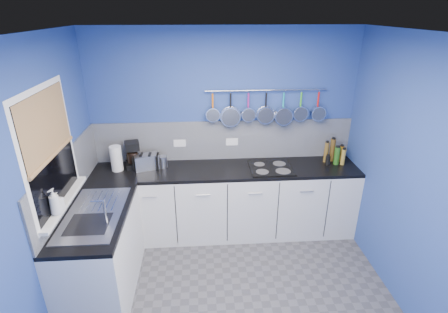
{
  "coord_description": "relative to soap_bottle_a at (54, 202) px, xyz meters",
  "views": [
    {
      "loc": [
        -0.28,
        -2.48,
        2.66
      ],
      "look_at": [
        -0.05,
        0.75,
        1.25
      ],
      "focal_mm": 27.27,
      "sensor_mm": 36.0,
      "label": 1
    }
  ],
  "objects": [
    {
      "name": "floor",
      "position": [
        1.53,
        -0.08,
        -1.18
      ],
      "size": [
        3.2,
        3.0,
        0.02
      ],
      "primitive_type": "cube",
      "color": "#47474C",
      "rests_on": "ground"
    },
    {
      "name": "ceiling",
      "position": [
        1.53,
        -0.08,
        1.34
      ],
      "size": [
        3.2,
        3.0,
        0.02
      ],
      "primitive_type": "cube",
      "color": "white",
      "rests_on": "ground"
    },
    {
      "name": "wall_back",
      "position": [
        1.53,
        1.43,
        0.08
      ],
      "size": [
        3.2,
        0.02,
        2.5
      ],
      "primitive_type": "cube",
      "color": "navy",
      "rests_on": "ground"
    },
    {
      "name": "wall_left",
      "position": [
        -0.08,
        -0.08,
        0.08
      ],
      "size": [
        0.02,
        3.0,
        2.5
      ],
      "primitive_type": "cube",
      "color": "navy",
      "rests_on": "ground"
    },
    {
      "name": "wall_right",
      "position": [
        3.14,
        -0.08,
        0.08
      ],
      "size": [
        0.02,
        3.0,
        2.5
      ],
      "primitive_type": "cube",
      "color": "navy",
      "rests_on": "ground"
    },
    {
      "name": "backsplash_back",
      "position": [
        1.53,
        1.41,
        -0.02
      ],
      "size": [
        3.2,
        0.02,
        0.5
      ],
      "primitive_type": "cube",
      "color": "#90939B",
      "rests_on": "wall_back"
    },
    {
      "name": "backsplash_left",
      "position": [
        -0.06,
        0.52,
        -0.02
      ],
      "size": [
        0.02,
        1.8,
        0.5
      ],
      "primitive_type": "cube",
      "color": "#90939B",
      "rests_on": "wall_left"
    },
    {
      "name": "cabinet_run_back",
      "position": [
        1.53,
        1.12,
        -0.74
      ],
      "size": [
        3.2,
        0.6,
        0.86
      ],
      "primitive_type": "cube",
      "color": "silver",
      "rests_on": "ground"
    },
    {
      "name": "worktop_back",
      "position": [
        1.53,
        1.12,
        -0.29
      ],
      "size": [
        3.2,
        0.6,
        0.04
      ],
      "primitive_type": "cube",
      "color": "black",
      "rests_on": "cabinet_run_back"
    },
    {
      "name": "cabinet_run_left",
      "position": [
        0.23,
        0.22,
        -0.74
      ],
      "size": [
        0.6,
        1.2,
        0.86
      ],
      "primitive_type": "cube",
      "color": "silver",
      "rests_on": "ground"
    },
    {
      "name": "worktop_left",
      "position": [
        0.23,
        0.22,
        -0.29
      ],
      "size": [
        0.6,
        1.2,
        0.04
      ],
      "primitive_type": "cube",
      "color": "black",
      "rests_on": "cabinet_run_left"
    },
    {
      "name": "window_frame",
      "position": [
        -0.05,
        0.22,
        0.38
      ],
      "size": [
        0.01,
        1.0,
        1.1
      ],
      "primitive_type": "cube",
      "color": "white",
      "rests_on": "wall_left"
    },
    {
      "name": "window_glass",
      "position": [
        -0.04,
        0.22,
        0.38
      ],
      "size": [
        0.01,
        0.9,
        1.0
      ],
      "primitive_type": "cube",
      "color": "black",
      "rests_on": "wall_left"
    },
    {
      "name": "bamboo_blind",
      "position": [
        -0.03,
        0.22,
        0.61
      ],
      "size": [
        0.01,
        0.9,
        0.55
      ],
      "primitive_type": "cube",
      "color": "#997E4D",
      "rests_on": "wall_left"
    },
    {
      "name": "window_sill",
      "position": [
        -0.02,
        0.22,
        -0.13
      ],
      "size": [
        0.1,
        0.98,
        0.03
      ],
      "primitive_type": "cube",
      "color": "white",
      "rests_on": "wall_left"
    },
    {
      "name": "sink_unit",
      "position": [
        0.23,
        0.22,
        -0.27
      ],
      "size": [
        0.5,
        0.95,
        0.01
      ],
      "primitive_type": "cube",
      "color": "silver",
      "rests_on": "worktop_left"
    },
    {
      "name": "mixer_tap",
      "position": [
        0.39,
        0.04,
        -0.14
      ],
      "size": [
        0.12,
        0.08,
        0.26
      ],
      "primitive_type": null,
      "color": "silver",
      "rests_on": "worktop_left"
    },
    {
      "name": "socket_left",
      "position": [
        0.98,
        1.39,
        -0.04
      ],
      "size": [
        0.15,
        0.01,
        0.09
      ],
      "primitive_type": "cube",
      "color": "white",
      "rests_on": "backsplash_back"
    },
    {
      "name": "socket_right",
      "position": [
        1.63,
        1.39,
        -0.04
      ],
      "size": [
        0.15,
        0.01,
        0.09
      ],
      "primitive_type": "cube",
      "color": "white",
      "rests_on": "backsplash_back"
    },
    {
      "name": "pot_rail",
      "position": [
        2.03,
        1.37,
        0.61
      ],
      "size": [
        1.45,
        0.02,
        0.02
      ],
      "primitive_type": "cylinder",
      "rotation": [
        0.0,
        1.57,
        0.0
      ],
      "color": "silver",
      "rests_on": "wall_back"
    },
    {
      "name": "soap_bottle_a",
      "position": [
        0.0,
        0.0,
        0.0
      ],
      "size": [
        0.12,
        0.12,
        0.24
      ],
      "primitive_type": "imported",
      "rotation": [
        0.0,
        0.0,
        -0.37
      ],
      "color": "white",
      "rests_on": "window_sill"
    },
    {
      "name": "soap_bottle_b",
      "position": [
        0.0,
        0.05,
        -0.03
      ],
      "size": [
        0.09,
        0.09,
        0.17
      ],
      "primitive_type": "imported",
      "rotation": [
        0.0,
        0.0,
        -0.23
      ],
      "color": "white",
      "rests_on": "window_sill"
    },
    {
      "name": "paper_towel",
      "position": [
        0.25,
        1.16,
        -0.12
      ],
      "size": [
        0.14,
        0.14,
        0.3
      ],
      "primitive_type": "cylinder",
      "rotation": [
        0.0,
        0.0,
        0.03
      ],
      "color": "white",
      "rests_on": "worktop_back"
    },
    {
      "name": "coffee_maker",
      "position": [
        0.42,
        1.24,
        -0.11
      ],
      "size": [
        0.22,
        0.23,
        0.31
      ],
      "primitive_type": null,
      "rotation": [
        0.0,
        0.0,
        0.23
      ],
      "color": "black",
      "rests_on": "worktop_back"
    },
    {
      "name": "toaster",
      "position": [
        0.59,
        1.18,
        -0.18
      ],
      "size": [
        0.31,
        0.24,
        0.18
      ],
      "primitive_type": "cube",
      "rotation": [
        0.0,
        0.0,
        0.33
      ],
      "color": "silver",
      "rests_on": "worktop_back"
    },
    {
      "name": "canister",
      "position": [
        0.78,
        1.2,
        -0.2
      ],
      "size": [
        0.12,
        0.12,
        0.15
      ],
      "primitive_type": "cylinder",
      "rotation": [
        0.0,
        0.0,
        -0.24
      ],
      "color": "silver",
      "rests_on": "worktop_back"
    },
    {
      "name": "hob",
      "position": [
        2.07,
        1.07,
        -0.26
      ],
      "size": [
        0.51,
        0.45,
        0.01
      ],
      "primitive_type": "cube",
      "color": "black",
      "rests_on": "worktop_back"
    },
    {
      "name": "pan_0",
      "position": [
        1.4,
        1.36,
        0.43
      ],
      "size": [
        0.17,
        0.07,
        0.36
      ],
      "primitive_type": null,
      "color": "silver",
      "rests_on": "pot_rail"
    },
    {
      "name": "pan_1",
      "position": [
        1.61,
        1.36,
        0.39
      ],
      "size": [
        0.24,
        0.06,
        0.43
      ],
      "primitive_type": null,
      "color": "silver",
      "rests_on": "pot_rail"
    },
    {
      "name": "pan_2",
      "position": [
        1.82,
        1.36,
        0.43
      ],
      "size": [
        0.17,
        0.1,
        0.36
      ],
      "primitive_type": null,
      "color": "silver",
      "rests_on": "pot_rail"
    },
    {
      "name": "pan_3",
      "position": [
        2.03,
        1.36,
        0.41
      ],
      "size": [
        0.21,
        0.07,
        0.4
      ],
      "primitive_type": null,
      "color": "silver",
      "rests_on": "pot_rail"
    },
    {
      "name": "pan_4",
      "position": [
        2.24,
        1.36,
        0.4
      ],
      "size": [
        0.22,
        0.1,
        0.41
      ],
      "primitive_type": null,
      "color": "silver",
      "rests_on": "pot_rail"
    },
    {
      "name": "pan_5",
      "position": [
        2.45,
        1.36,
        0.42
      ],
      "size": [
        0.19,
        0.07,
        0.38
      ],
      "primitive_type": null,
      "color": "silver",
      "rests_on": "pot_rail"
    },
    {
      "name": "pan_6",
      "position": [
        2.67,
        1.36,
        0.42
      ],
      "size": [
        0.18,
        0.1,
        0.37
      ],
      "primitive_type": null,
      "color": "silver",
      "rests_on": "pot_rail"
    },
    {
      "name": "condiment_0",
      "position": [
        2.99,
        1.23,
        -0.17
      ],
      "size": [
        0.06,
        0.06,
        0.2
      ],
      "primitive_type": "cylinder",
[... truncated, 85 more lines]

